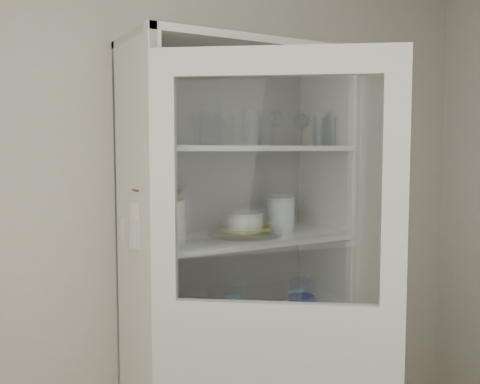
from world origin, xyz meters
TOP-DOWN VIEW (x-y plane):
  - wall_back at (0.00, 1.50)m, footprint 3.60×0.02m
  - pantry_cabinet at (0.20, 1.34)m, footprint 1.00×0.45m
  - cupboard_door at (0.06, 0.78)m, footprint 0.75×0.57m
  - tumbler_0 at (-0.21, 1.13)m, footprint 0.10×0.10m
  - tumbler_1 at (-0.01, 1.13)m, footprint 0.08×0.08m
  - tumbler_2 at (0.17, 1.12)m, footprint 0.10×0.10m
  - tumbler_3 at (0.26, 1.16)m, footprint 0.10×0.10m
  - tumbler_4 at (0.18, 1.14)m, footprint 0.09×0.09m
  - tumbler_5 at (0.57, 1.12)m, footprint 0.07×0.07m
  - tumbler_6 at (0.56, 1.16)m, footprint 0.09×0.09m
  - tumbler_7 at (-0.19, 1.30)m, footprint 0.10×0.10m
  - tumbler_8 at (0.01, 1.27)m, footprint 0.07×0.07m
  - tumbler_9 at (0.14, 1.28)m, footprint 0.07×0.07m
  - tumbler_10 at (0.08, 1.30)m, footprint 0.07×0.07m
  - tumbler_11 at (0.19, 1.26)m, footprint 0.08×0.08m
  - goblet_0 at (0.04, 1.35)m, footprint 0.08×0.08m
  - goblet_1 at (0.11, 1.36)m, footprint 0.08×0.08m
  - goblet_2 at (0.47, 1.39)m, footprint 0.08×0.08m
  - goblet_3 at (0.61, 1.38)m, footprint 0.08×0.08m
  - plate_stack_front at (-0.20, 1.24)m, footprint 0.23×0.23m
  - plate_stack_back at (-0.20, 1.41)m, footprint 0.21×0.21m
  - cream_bowl at (-0.20, 1.24)m, footprint 0.25×0.25m
  - terracotta_bowl at (-0.20, 1.24)m, footprint 0.23×0.23m
  - glass_platter at (0.22, 1.27)m, footprint 0.41×0.41m
  - yellow_trivet at (0.22, 1.27)m, footprint 0.20×0.20m
  - white_ramekin at (0.22, 1.27)m, footprint 0.21×0.21m
  - grey_bowl_stack at (0.43, 1.29)m, footprint 0.13×0.13m
  - mug_blue at (0.48, 1.19)m, footprint 0.14×0.14m
  - mug_teal at (0.55, 1.30)m, footprint 0.13×0.13m
  - mug_white at (0.42, 1.16)m, footprint 0.11×0.11m
  - teal_jar at (0.18, 1.32)m, footprint 0.09×0.09m
  - measuring_cups at (0.08, 1.20)m, footprint 0.10×0.10m
  - white_canister at (-0.04, 1.31)m, footprint 0.12×0.12m
  - tumbler_12 at (0.57, 1.17)m, footprint 0.08×0.08m

SIDE VIEW (x-z plane):
  - cupboard_door at x=0.06m, z-range -0.13..1.87m
  - measuring_cups at x=0.08m, z-range 0.86..0.90m
  - mug_white at x=0.42m, z-range 0.86..0.95m
  - mug_teal at x=0.55m, z-range 0.86..0.96m
  - mug_blue at x=0.48m, z-range 0.86..0.97m
  - teal_jar at x=0.18m, z-range 0.86..0.97m
  - white_canister at x=-0.04m, z-range 0.86..0.99m
  - pantry_cabinet at x=0.20m, z-range -0.11..1.99m
  - glass_platter at x=0.22m, z-range 1.26..1.28m
  - yellow_trivet at x=0.22m, z-range 1.28..1.29m
  - wall_back at x=0.00m, z-range 0.00..2.60m
  - plate_stack_back at x=-0.20m, z-range 1.26..1.36m
  - plate_stack_front at x=-0.20m, z-range 1.26..1.37m
  - white_ramekin at x=0.22m, z-range 1.29..1.36m
  - grey_bowl_stack at x=0.43m, z-range 1.26..1.42m
  - cream_bowl at x=-0.20m, z-range 1.37..1.44m
  - terracotta_bowl at x=-0.20m, z-range 1.44..1.49m
  - tumbler_5 at x=0.57m, z-range 1.66..1.79m
  - tumbler_9 at x=0.14m, z-range 1.66..1.79m
  - tumbler_10 at x=0.08m, z-range 1.66..1.79m
  - tumbler_8 at x=0.01m, z-range 1.66..1.79m
  - tumbler_11 at x=0.19m, z-range 1.66..1.79m
  - tumbler_4 at x=0.18m, z-range 1.66..1.80m
  - tumbler_3 at x=0.26m, z-range 1.66..1.81m
  - tumbler_6 at x=0.56m, z-range 1.66..1.81m
  - tumbler_0 at x=-0.21m, z-range 1.66..1.81m
  - tumbler_2 at x=0.17m, z-range 1.66..1.81m
  - tumbler_7 at x=-0.19m, z-range 1.66..1.81m
  - tumbler_1 at x=-0.01m, z-range 1.66..1.81m
  - tumbler_12 at x=0.57m, z-range 1.66..1.82m
  - goblet_1 at x=0.11m, z-range 1.66..1.83m
  - goblet_3 at x=0.61m, z-range 1.66..1.84m
  - goblet_0 at x=0.04m, z-range 1.66..1.84m
  - goblet_2 at x=0.47m, z-range 1.66..1.85m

